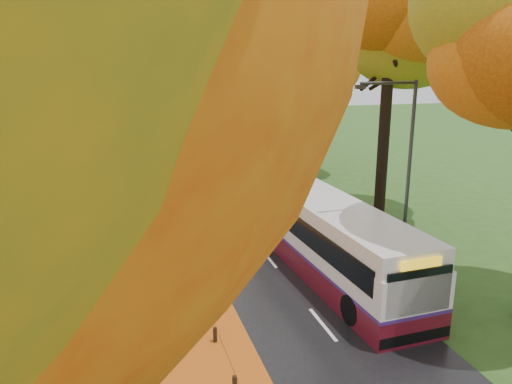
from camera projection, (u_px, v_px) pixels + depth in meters
name	position (u px, v px, depth m)	size (l,w,h in m)	color
road	(212.00, 189.00, 34.47)	(6.50, 90.00, 0.04)	black
centre_line	(212.00, 188.00, 34.47)	(0.12, 90.00, 0.01)	silver
leaf_verge	(74.00, 199.00, 32.05)	(12.00, 90.00, 0.02)	#80450B
leaf_drift	(167.00, 192.00, 33.65)	(0.90, 90.00, 0.01)	#D65315
trees_left	(92.00, 46.00, 31.98)	(9.20, 74.00, 13.88)	black
trees_right	(302.00, 45.00, 35.69)	(9.30, 74.20, 13.96)	black
bollard_row	(224.00, 358.00, 14.59)	(0.11, 23.51, 0.52)	black
streetlamp_near	(403.00, 170.00, 18.56)	(2.45, 0.18, 8.00)	#333538
streetlamp_mid	(247.00, 112.00, 38.96)	(2.45, 0.18, 8.00)	#333538
streetlamp_far	(199.00, 93.00, 59.36)	(2.45, 0.18, 8.00)	#333538
bus	(331.00, 237.00, 20.43)	(3.23, 11.75, 3.06)	#520C19
car_white	(166.00, 161.00, 40.37)	(1.63, 4.04, 1.38)	silver
car_silver	(163.00, 150.00, 44.59)	(1.63, 4.67, 1.54)	#989A9F
car_dark	(154.00, 141.00, 50.26)	(1.92, 4.71, 1.37)	black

